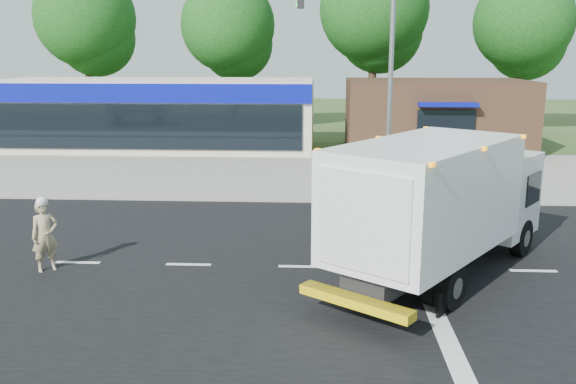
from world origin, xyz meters
name	(u,v)px	position (x,y,z in m)	size (l,w,h in m)	color
ground	(301,267)	(0.00, 0.00, 0.00)	(120.00, 120.00, 0.00)	#385123
road_asphalt	(301,267)	(0.00, 0.00, 0.00)	(60.00, 14.00, 0.02)	black
sidewalk	(308,194)	(0.00, 8.20, 0.06)	(60.00, 2.40, 0.12)	gray
parking_apron	(311,168)	(0.00, 14.00, 0.01)	(60.00, 9.00, 0.02)	gray
lane_markings	(356,287)	(1.35, -1.35, 0.02)	(55.20, 7.00, 0.01)	silver
ems_box_truck	(442,198)	(3.44, -0.53, 2.04)	(6.70, 7.90, 3.54)	black
emergency_worker	(45,235)	(-6.55, -0.60, 0.97)	(0.81, 0.77, 1.97)	tan
retail_strip_mall	(158,114)	(-9.00, 19.93, 2.01)	(18.00, 6.20, 4.00)	beige
brown_storefront	(436,115)	(7.00, 19.98, 2.00)	(10.00, 6.70, 4.00)	#382316
traffic_signal_pole	(373,69)	(2.35, 7.60, 4.92)	(3.51, 0.25, 8.00)	gray
background_trees	(303,24)	(-0.85, 28.16, 7.38)	(36.77, 7.39, 12.10)	#332114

